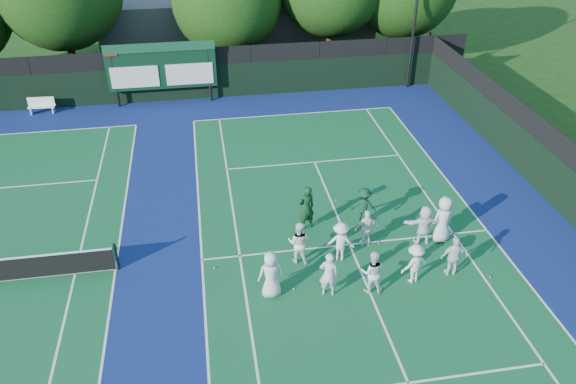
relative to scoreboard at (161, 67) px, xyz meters
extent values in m
plane|color=#183A0F|center=(7.01, -15.59, -2.19)|extent=(120.00, 120.00, 0.00)
cube|color=navy|center=(1.01, -14.59, -2.19)|extent=(34.00, 32.00, 0.01)
cube|color=#12572D|center=(7.01, -14.59, -2.18)|extent=(10.97, 23.77, 0.00)
cube|color=silver|center=(7.01, -2.70, -2.18)|extent=(10.97, 0.08, 0.00)
cube|color=silver|center=(1.53, -14.59, -2.18)|extent=(0.08, 23.77, 0.00)
cube|color=silver|center=(12.50, -14.59, -2.18)|extent=(0.08, 23.77, 0.00)
cube|color=silver|center=(2.90, -14.59, -2.18)|extent=(0.08, 23.77, 0.00)
cube|color=silver|center=(11.13, -14.59, -2.18)|extent=(0.08, 23.77, 0.00)
cube|color=silver|center=(7.01, -20.99, -2.18)|extent=(8.23, 0.08, 0.00)
cube|color=silver|center=(7.01, -8.19, -2.18)|extent=(8.23, 0.08, 0.00)
cube|color=silver|center=(7.01, -14.59, -2.18)|extent=(0.08, 12.80, 0.00)
cube|color=silver|center=(-6.99, -2.70, -2.18)|extent=(10.97, 0.08, 0.00)
cube|color=silver|center=(-1.50, -14.59, -2.18)|extent=(0.08, 23.77, 0.00)
cube|color=silver|center=(-2.87, -14.59, -2.18)|extent=(0.08, 23.77, 0.00)
cube|color=black|center=(1.01, 0.41, -1.19)|extent=(34.00, 0.08, 2.00)
cube|color=black|center=(1.01, 0.41, 0.31)|extent=(34.00, 0.05, 1.00)
cube|color=black|center=(16.01, -14.59, -1.19)|extent=(0.08, 32.00, 2.00)
cylinder|color=black|center=(-2.59, 0.01, -0.44)|extent=(0.16, 0.16, 3.50)
cylinder|color=black|center=(2.61, 0.01, -0.44)|extent=(0.16, 0.16, 3.50)
cube|color=black|center=(0.01, 0.01, 0.01)|extent=(6.00, 0.15, 2.60)
cube|color=#14472B|center=(0.01, -0.09, 1.11)|extent=(6.00, 0.05, 0.50)
cube|color=silver|center=(-1.49, -0.09, -0.49)|extent=(2.60, 0.04, 1.20)
cube|color=silver|center=(1.51, -0.09, -0.49)|extent=(2.60, 0.04, 1.20)
cube|color=#A0170D|center=(-2.59, -0.09, 1.01)|extent=(0.70, 0.04, 0.50)
cube|color=#56555A|center=(5.01, 8.41, -0.19)|extent=(18.00, 6.00, 4.00)
cylinder|color=black|center=(14.51, 0.11, 2.81)|extent=(0.16, 0.16, 10.00)
cylinder|color=black|center=(-1.39, -14.59, -1.64)|extent=(0.10, 0.10, 1.10)
cube|color=white|center=(-6.67, -0.29, -1.79)|extent=(1.45, 0.47, 0.06)
cube|color=white|center=(-6.67, -0.14, -1.52)|extent=(1.43, 0.14, 0.48)
cube|color=white|center=(-7.24, -0.29, -2.00)|extent=(0.08, 0.34, 0.38)
cube|color=white|center=(-6.09, -0.29, -2.00)|extent=(0.08, 0.34, 0.38)
cylinder|color=black|center=(-5.39, 3.91, -0.62)|extent=(0.44, 0.44, 3.15)
cylinder|color=black|center=(4.05, 3.91, -1.07)|extent=(0.44, 0.44, 2.24)
sphere|color=#12330B|center=(4.05, 3.91, 2.53)|extent=(6.60, 6.60, 6.60)
sphere|color=#12330B|center=(4.65, 4.21, 1.87)|extent=(4.62, 4.62, 4.62)
cylinder|color=black|center=(10.48, 3.91, -0.65)|extent=(0.44, 0.44, 3.08)
cylinder|color=black|center=(15.08, 3.91, -0.80)|extent=(0.44, 0.44, 2.78)
sphere|color=#B6C917|center=(4.52, -16.68, -2.16)|extent=(0.07, 0.07, 0.07)
sphere|color=#B6C917|center=(10.55, -14.80, -2.16)|extent=(0.07, 0.07, 0.07)
sphere|color=#B6C917|center=(11.34, -17.21, -2.16)|extent=(0.07, 0.07, 0.07)
sphere|color=#B6C917|center=(1.95, -15.13, -2.16)|extent=(0.07, 0.07, 0.07)
sphere|color=#B6C917|center=(7.22, -11.59, -2.16)|extent=(0.07, 0.07, 0.07)
sphere|color=#B6C917|center=(8.09, -14.70, -2.16)|extent=(0.07, 0.07, 0.07)
imported|color=silver|center=(3.75, -16.77, -1.32)|extent=(0.88, 0.59, 1.74)
imported|color=silver|center=(5.61, -17.06, -1.34)|extent=(0.70, 0.55, 1.70)
imported|color=white|center=(7.06, -17.13, -1.38)|extent=(0.91, 0.77, 1.62)
imported|color=silver|center=(8.62, -16.90, -1.43)|extent=(1.09, 0.81, 1.51)
imported|color=white|center=(10.07, -16.79, -1.41)|extent=(0.94, 0.44, 1.56)
imported|color=white|center=(4.96, -15.19, -1.36)|extent=(0.98, 0.89, 1.66)
imported|color=white|center=(6.44, -15.31, -1.42)|extent=(1.10, 0.79, 1.54)
imported|color=white|center=(7.60, -14.68, -1.43)|extent=(0.89, 0.37, 1.52)
imported|color=white|center=(9.72, -14.88, -1.39)|extent=(1.52, 0.58, 1.60)
imported|color=silver|center=(10.46, -14.84, -1.25)|extent=(1.04, 0.80, 1.88)
imported|color=#0E351A|center=(5.61, -13.27, -1.25)|extent=(0.79, 0.64, 1.88)
imported|color=#0F3820|center=(7.89, -13.24, -1.42)|extent=(1.11, 0.81, 1.55)
camera|label=1|loc=(1.99, -30.66, 10.70)|focal=35.00mm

